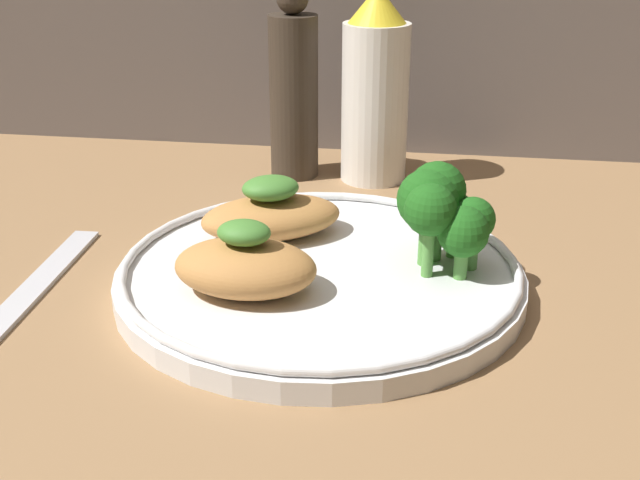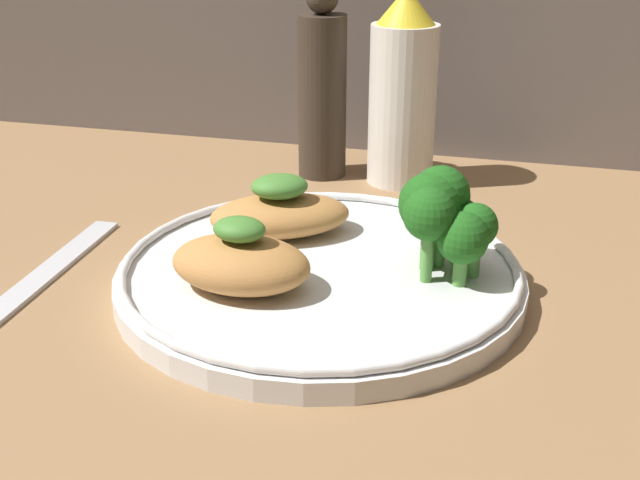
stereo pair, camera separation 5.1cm
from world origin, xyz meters
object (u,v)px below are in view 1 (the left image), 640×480
(broccoli_bunch, at_px, (442,208))
(pepper_grinder, at_px, (294,90))
(plate, at_px, (320,274))
(sauce_bottle, at_px, (375,91))

(broccoli_bunch, distance_m, pepper_grinder, 0.24)
(plate, height_order, broccoli_bunch, broccoli_bunch)
(plate, bearing_deg, broccoli_bunch, 11.84)
(plate, relative_size, broccoli_bunch, 3.94)
(sauce_bottle, bearing_deg, plate, -93.77)
(broccoli_bunch, height_order, pepper_grinder, pepper_grinder)
(sauce_bottle, height_order, pepper_grinder, pepper_grinder)
(plate, height_order, sauce_bottle, sauce_bottle)
(plate, relative_size, sauce_bottle, 1.58)
(broccoli_bunch, bearing_deg, sauce_bottle, 106.69)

